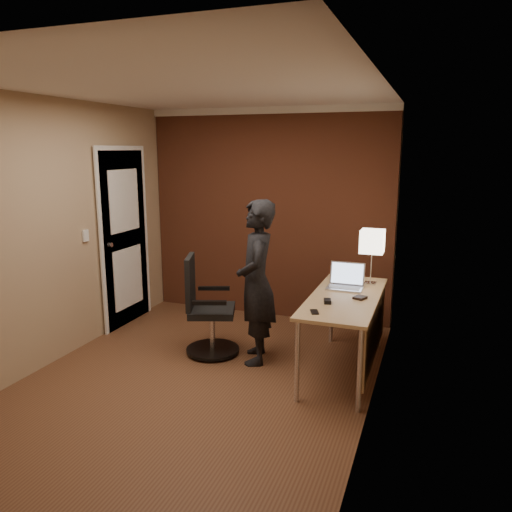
# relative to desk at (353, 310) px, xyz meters

# --- Properties ---
(room) EXTENTS (4.00, 4.00, 4.00)m
(room) POSITION_rel_desk_xyz_m (-1.53, 0.93, 0.77)
(room) COLOR brown
(room) RESTS_ON ground
(desk) EXTENTS (0.60, 1.50, 0.73)m
(desk) POSITION_rel_desk_xyz_m (0.00, 0.00, 0.00)
(desk) COLOR tan
(desk) RESTS_ON ground
(desk_lamp) EXTENTS (0.22, 0.22, 0.54)m
(desk_lamp) POSITION_rel_desk_xyz_m (0.09, 0.49, 0.55)
(desk_lamp) COLOR silver
(desk_lamp) RESTS_ON desk
(laptop) EXTENTS (0.33, 0.26, 0.23)m
(laptop) POSITION_rel_desk_xyz_m (-0.12, 0.28, 0.19)
(laptop) COLOR silver
(laptop) RESTS_ON desk
(mouse) EXTENTS (0.08, 0.11, 0.03)m
(mouse) POSITION_rel_desk_xyz_m (-0.18, -0.26, 0.14)
(mouse) COLOR black
(mouse) RESTS_ON desk
(phone) EXTENTS (0.10, 0.13, 0.01)m
(phone) POSITION_rel_desk_xyz_m (-0.22, -0.55, 0.13)
(phone) COLOR black
(phone) RESTS_ON desk
(wallet) EXTENTS (0.13, 0.14, 0.02)m
(wallet) POSITION_rel_desk_xyz_m (0.07, -0.04, 0.14)
(wallet) COLOR black
(wallet) RESTS_ON desk
(office_chair) EXTENTS (0.57, 0.62, 0.98)m
(office_chair) POSITION_rel_desk_xyz_m (-1.44, -0.05, -0.17)
(office_chair) COLOR black
(office_chair) RESTS_ON ground
(person) EXTENTS (0.55, 0.67, 1.57)m
(person) POSITION_rel_desk_xyz_m (-0.91, -0.03, 0.18)
(person) COLOR black
(person) RESTS_ON ground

